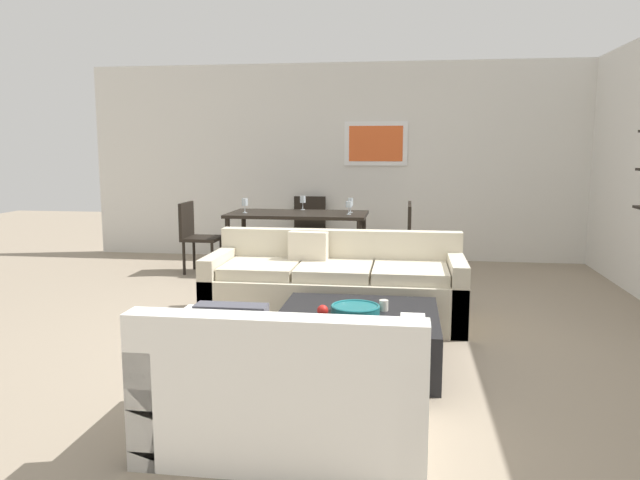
{
  "coord_description": "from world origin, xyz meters",
  "views": [
    {
      "loc": [
        0.62,
        -5.06,
        1.55
      ],
      "look_at": [
        -0.14,
        0.2,
        0.75
      ],
      "focal_mm": 34.53,
      "sensor_mm": 36.0,
      "label": 1
    }
  ],
  "objects_px": {
    "dining_chair_right_near": "(399,236)",
    "wine_glass_head": "(303,200)",
    "dining_chair_right_far": "(400,232)",
    "coffee_table": "(358,338)",
    "apple_on_coffee_table": "(323,310)",
    "dining_chair_left_near": "(196,232)",
    "dining_chair_head": "(309,224)",
    "wine_glass_left_near": "(245,202)",
    "loveseat_white": "(288,389)",
    "wine_glass_right_near": "(349,205)",
    "decorative_bowl": "(355,309)",
    "wine_glass_right_far": "(350,202)",
    "candle_jar": "(384,305)",
    "dining_table": "(298,219)",
    "sofa_beige": "(335,288)"
  },
  "relations": [
    {
      "from": "dining_chair_right_near",
      "to": "wine_glass_head",
      "type": "distance_m",
      "value": 1.43
    },
    {
      "from": "dining_chair_right_far",
      "to": "dining_chair_right_near",
      "type": "height_order",
      "value": "same"
    },
    {
      "from": "coffee_table",
      "to": "apple_on_coffee_table",
      "type": "distance_m",
      "value": 0.35
    },
    {
      "from": "dining_chair_left_near",
      "to": "dining_chair_right_near",
      "type": "xyz_separation_m",
      "value": [
        2.52,
        0.0,
        0.0
      ]
    },
    {
      "from": "dining_chair_head",
      "to": "wine_glass_left_near",
      "type": "xyz_separation_m",
      "value": [
        -0.65,
        -0.94,
        0.37
      ]
    },
    {
      "from": "dining_chair_head",
      "to": "apple_on_coffee_table",
      "type": "bearing_deg",
      "value": -79.48
    },
    {
      "from": "dining_chair_head",
      "to": "loveseat_white",
      "type": "bearing_deg",
      "value": -82.0
    },
    {
      "from": "loveseat_white",
      "to": "wine_glass_right_near",
      "type": "relative_size",
      "value": 8.91
    },
    {
      "from": "dining_chair_right_far",
      "to": "wine_glass_right_near",
      "type": "bearing_deg",
      "value": -154.07
    },
    {
      "from": "decorative_bowl",
      "to": "wine_glass_right_far",
      "type": "distance_m",
      "value": 3.39
    },
    {
      "from": "apple_on_coffee_table",
      "to": "wine_glass_right_far",
      "type": "height_order",
      "value": "wine_glass_right_far"
    },
    {
      "from": "wine_glass_right_near",
      "to": "candle_jar",
      "type": "bearing_deg",
      "value": -79.76
    },
    {
      "from": "dining_table",
      "to": "dining_chair_head",
      "type": "xyz_separation_m",
      "value": [
        0.0,
        0.84,
        -0.17
      ]
    },
    {
      "from": "candle_jar",
      "to": "wine_glass_right_far",
      "type": "distance_m",
      "value": 3.32
    },
    {
      "from": "apple_on_coffee_table",
      "to": "dining_chair_left_near",
      "type": "bearing_deg",
      "value": 122.92
    },
    {
      "from": "loveseat_white",
      "to": "wine_glass_right_far",
      "type": "xyz_separation_m",
      "value": [
        -0.1,
        4.57,
        0.58
      ]
    },
    {
      "from": "sofa_beige",
      "to": "apple_on_coffee_table",
      "type": "distance_m",
      "value": 1.26
    },
    {
      "from": "candle_jar",
      "to": "wine_glass_left_near",
      "type": "height_order",
      "value": "wine_glass_left_near"
    },
    {
      "from": "sofa_beige",
      "to": "dining_table",
      "type": "height_order",
      "value": "sofa_beige"
    },
    {
      "from": "apple_on_coffee_table",
      "to": "wine_glass_head",
      "type": "bearing_deg",
      "value": 101.8
    },
    {
      "from": "apple_on_coffee_table",
      "to": "wine_glass_left_near",
      "type": "height_order",
      "value": "wine_glass_left_near"
    },
    {
      "from": "sofa_beige",
      "to": "wine_glass_left_near",
      "type": "xyz_separation_m",
      "value": [
        -1.36,
        1.98,
        0.59
      ]
    },
    {
      "from": "sofa_beige",
      "to": "wine_glass_left_near",
      "type": "relative_size",
      "value": 12.63
    },
    {
      "from": "decorative_bowl",
      "to": "wine_glass_left_near",
      "type": "distance_m",
      "value": 3.56
    },
    {
      "from": "loveseat_white",
      "to": "dining_chair_left_near",
      "type": "bearing_deg",
      "value": 115.18
    },
    {
      "from": "wine_glass_left_near",
      "to": "dining_chair_head",
      "type": "bearing_deg",
      "value": 55.55
    },
    {
      "from": "loveseat_white",
      "to": "wine_glass_head",
      "type": "relative_size",
      "value": 7.84
    },
    {
      "from": "apple_on_coffee_table",
      "to": "dining_chair_right_far",
      "type": "bearing_deg",
      "value": 82.16
    },
    {
      "from": "sofa_beige",
      "to": "dining_chair_right_near",
      "type": "distance_m",
      "value": 1.98
    },
    {
      "from": "wine_glass_head",
      "to": "wine_glass_left_near",
      "type": "xyz_separation_m",
      "value": [
        -0.65,
        -0.48,
        -0.0
      ]
    },
    {
      "from": "dining_chair_right_near",
      "to": "wine_glass_right_far",
      "type": "distance_m",
      "value": 0.78
    },
    {
      "from": "candle_jar",
      "to": "dining_chair_right_far",
      "type": "relative_size",
      "value": 0.09
    },
    {
      "from": "decorative_bowl",
      "to": "wine_glass_head",
      "type": "relative_size",
      "value": 1.94
    },
    {
      "from": "apple_on_coffee_table",
      "to": "candle_jar",
      "type": "bearing_deg",
      "value": 26.34
    },
    {
      "from": "sofa_beige",
      "to": "dining_chair_right_far",
      "type": "bearing_deg",
      "value": 76.57
    },
    {
      "from": "dining_chair_right_near",
      "to": "sofa_beige",
      "type": "bearing_deg",
      "value": -106.04
    },
    {
      "from": "dining_chair_head",
      "to": "candle_jar",
      "type": "bearing_deg",
      "value": -73.27
    },
    {
      "from": "wine_glass_right_near",
      "to": "wine_glass_head",
      "type": "bearing_deg",
      "value": 143.66
    },
    {
      "from": "loveseat_white",
      "to": "wine_glass_head",
      "type": "distance_m",
      "value": 4.92
    },
    {
      "from": "wine_glass_head",
      "to": "coffee_table",
      "type": "bearing_deg",
      "value": -74.24
    },
    {
      "from": "dining_table",
      "to": "wine_glass_right_near",
      "type": "relative_size",
      "value": 10.69
    },
    {
      "from": "decorative_bowl",
      "to": "wine_glass_right_near",
      "type": "distance_m",
      "value": 3.18
    },
    {
      "from": "wine_glass_right_far",
      "to": "loveseat_white",
      "type": "bearing_deg",
      "value": -88.77
    },
    {
      "from": "wine_glass_right_near",
      "to": "apple_on_coffee_table",
      "type": "bearing_deg",
      "value": -87.72
    },
    {
      "from": "apple_on_coffee_table",
      "to": "dining_table",
      "type": "bearing_deg",
      "value": 103.07
    },
    {
      "from": "loveseat_white",
      "to": "dining_chair_right_near",
      "type": "height_order",
      "value": "dining_chair_right_near"
    },
    {
      "from": "loveseat_white",
      "to": "wine_glass_head",
      "type": "xyz_separation_m",
      "value": [
        -0.74,
        4.83,
        0.59
      ]
    },
    {
      "from": "loveseat_white",
      "to": "dining_chair_right_far",
      "type": "height_order",
      "value": "dining_chair_right_far"
    },
    {
      "from": "dining_table",
      "to": "dining_chair_left_near",
      "type": "xyz_separation_m",
      "value": [
        -1.26,
        -0.19,
        -0.17
      ]
    },
    {
      "from": "coffee_table",
      "to": "dining_chair_left_near",
      "type": "distance_m",
      "value": 3.8
    }
  ]
}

